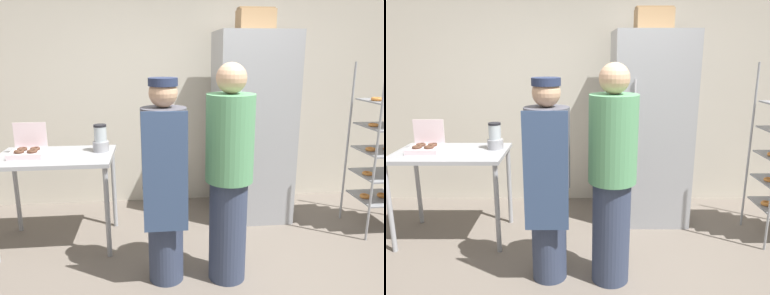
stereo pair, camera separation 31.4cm
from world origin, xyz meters
TOP-DOWN VIEW (x-y plane):
  - back_wall at (0.00, 2.23)m, footprint 6.40×0.12m
  - refrigerator at (0.67, 1.66)m, footprint 0.79×0.73m
  - prep_counter at (-1.29, 1.18)m, footprint 1.04×0.69m
  - donut_box at (-1.51, 1.16)m, footprint 0.30×0.25m
  - blender_pitcher at (-0.88, 1.28)m, footprint 0.15×0.15m
  - cardboard_storage_box at (0.66, 1.65)m, footprint 0.36×0.28m
  - person_baker at (-0.32, 0.47)m, footprint 0.34×0.36m
  - person_customer at (0.17, 0.44)m, footprint 0.36×0.36m

SIDE VIEW (x-z plane):
  - prep_counter at x=-1.29m, z-range 0.33..1.20m
  - person_baker at x=-0.32m, z-range 0.03..1.64m
  - person_customer at x=0.17m, z-range 0.02..1.73m
  - donut_box at x=-1.51m, z-range 0.78..1.07m
  - blender_pitcher at x=-0.88m, z-range 0.86..1.11m
  - refrigerator at x=0.67m, z-range 0.00..2.00m
  - back_wall at x=0.00m, z-range 0.00..2.92m
  - cardboard_storage_box at x=0.66m, z-range 1.99..2.21m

